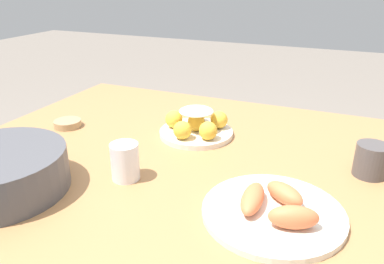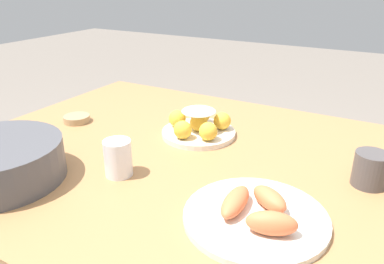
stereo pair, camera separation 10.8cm
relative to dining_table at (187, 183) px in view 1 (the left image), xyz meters
The scene contains 6 objects.
dining_table is the anchor object (origin of this frame).
cake_plate 0.18m from the dining_table, 77.60° to the right, with size 0.23×0.23×0.09m.
sauce_bowl 0.46m from the dining_table, ahead, with size 0.09×0.09×0.02m.
seafood_platter 0.35m from the dining_table, 145.82° to the left, with size 0.30×0.30×0.06m.
cup_near 0.49m from the dining_table, behind, with size 0.08×0.08×0.08m.
cup_far 0.24m from the dining_table, 63.75° to the left, with size 0.07×0.07×0.09m.
Camera 1 is at (-0.38, 0.85, 1.20)m, focal length 35.00 mm.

